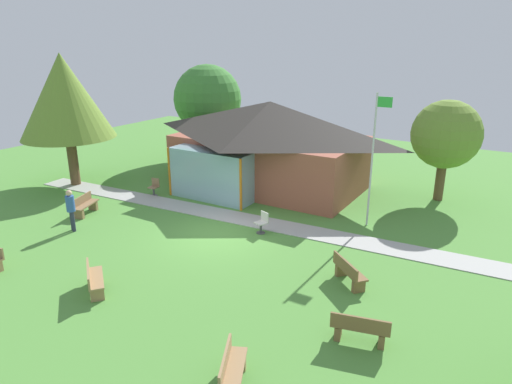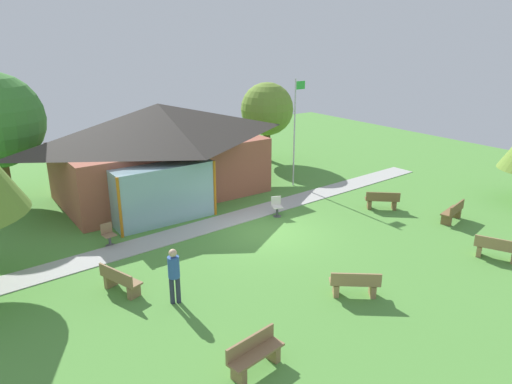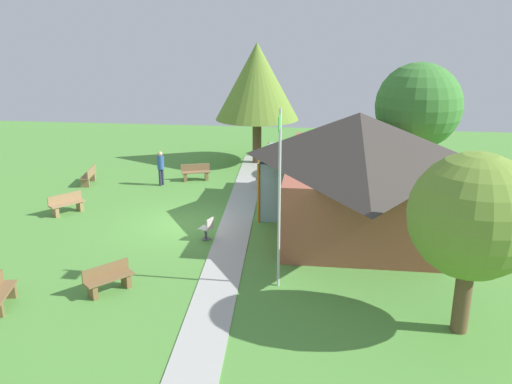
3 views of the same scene
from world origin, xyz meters
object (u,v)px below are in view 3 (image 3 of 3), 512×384
Objects in this scene: flagpole at (279,192)px; bench_front_left at (89,176)px; patio_chair_lawn_spare at (207,229)px; pavilion at (353,165)px; patio_chair_west at (262,179)px; bench_mid_left at (196,173)px; tree_west_hedge at (257,82)px; bench_lawn_far_right at (0,294)px; tree_behind_pavilion_left at (418,106)px; tree_behind_pavilion_right at (473,217)px; bench_mid_right at (108,279)px; visitor_strolling_lawn at (161,166)px; bench_front_center at (67,204)px.

flagpole reaches higher than bench_front_left.
bench_front_left is 9.91m from patio_chair_lawn_spare.
pavilion reaches higher than bench_front_left.
patio_chair_west and patio_chair_lawn_spare have the same top height.
patio_chair_west is at bearing 9.93° from patio_chair_lawn_spare.
bench_mid_left is 3.65m from patio_chair_west.
patio_chair_west is 6.56m from tree_west_hedge.
patio_chair_west is at bearing 141.35° from bench_lawn_far_right.
tree_behind_pavilion_left is 14.62m from tree_behind_pavilion_right.
patio_chair_west is at bearing -134.48° from pavilion.
patio_chair_west is at bearing -73.48° from tree_behind_pavilion_left.
patio_chair_lawn_spare is at bearing -138.94° from flagpole.
pavilion reaches higher than patio_chair_lawn_spare.
tree_behind_pavilion_right is (11.78, 15.46, 2.80)m from bench_front_left.
flagpole is at bearing 96.46° from bench_mid_left.
patio_chair_west is (0.83, 3.55, 0.01)m from bench_mid_left.
bench_mid_right is 0.92× the size of bench_front_left.
tree_behind_pavilion_right is (0.91, 10.02, 2.80)m from bench_mid_right.
tree_behind_pavilion_left is at bearing 155.04° from flagpole.
tree_west_hedge reaches higher than bench_lawn_far_right.
tree_west_hedge is 18.87m from tree_behind_pavilion_right.
bench_lawn_far_right is 1.81× the size of patio_chair_lawn_spare.
pavilion is 7.40m from tree_behind_pavilion_left.
bench_mid_left is 0.23× the size of tree_west_hedge.
tree_west_hedge reaches higher than bench_front_left.
visitor_strolling_lawn is (-3.83, -9.24, -1.31)m from pavilion.
bench_mid_right and bench_mid_left have the same top height.
bench_front_left is 10.52m from tree_west_hedge.
bench_mid_left is at bearing -178.75° from bench_front_center.
bench_mid_right is 0.91× the size of bench_mid_left.
pavilion is at bearing 116.78° from bench_lawn_far_right.
tree_behind_pavilion_right is at bearing -3.65° from tree_behind_pavilion_left.
bench_mid_right is 1.65× the size of patio_chair_west.
bench_lawn_far_right is 12.47m from visitor_strolling_lawn.
flagpole is 1.14× the size of tree_behind_pavilion_right.
tree_west_hedge is at bearing 150.37° from bench_lawn_far_right.
visitor_strolling_lawn is at bearing -78.65° from tree_behind_pavilion_left.
patio_chair_lawn_spare is 0.14× the size of tree_behind_pavilion_left.
visitor_strolling_lawn is at bearing -146.16° from flagpole.
visitor_strolling_lawn is at bearing -94.82° from bench_front_left.
tree_behind_pavilion_left is (-2.54, 12.68, 2.83)m from visitor_strolling_lawn.
bench_mid_left is at bearing 36.46° from patio_chair_lawn_spare.
bench_mid_right is 12.23m from bench_mid_left.
tree_behind_pavilion_left reaches higher than bench_mid_right.
tree_behind_pavilion_right reaches higher than bench_mid_right.
tree_west_hedge is at bearing -150.81° from pavilion.
pavilion is 10.60m from tree_west_hedge.
bench_mid_right is (1.00, -5.06, -2.64)m from flagpole.
bench_lawn_far_right is at bearing -49.99° from pavilion.
bench_front_center is 0.93× the size of bench_mid_left.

